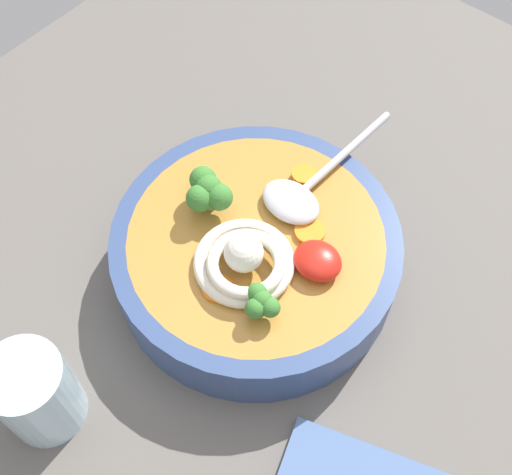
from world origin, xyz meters
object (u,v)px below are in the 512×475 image
soup_bowl (256,254)px  soup_spoon (300,193)px  noodle_pile (245,261)px  drinking_glass (36,393)px

soup_bowl → soup_spoon: bearing=86.7°
soup_spoon → noodle_pile: bearing=-171.0°
soup_bowl → drinking_glass: drinking_glass is taller
soup_bowl → noodle_pile: (1.27, -3.09, 4.24)cm
soup_bowl → drinking_glass: 23.21cm
soup_spoon → drinking_glass: bearing=173.0°
noodle_pile → drinking_glass: (-6.15, -19.56, -2.87)cm
noodle_pile → drinking_glass: size_ratio=1.10×
noodle_pile → soup_spoon: noodle_pile is taller
soup_bowl → drinking_glass: bearing=-102.1°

